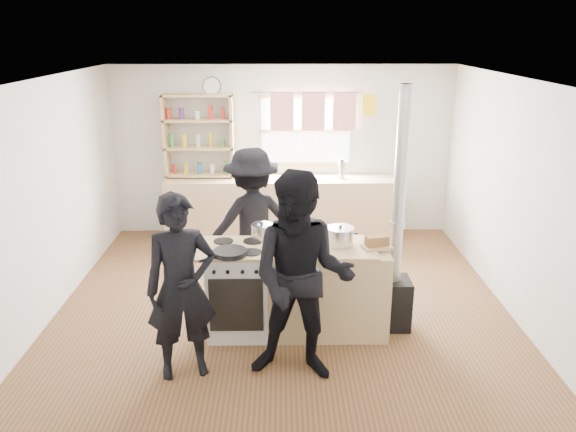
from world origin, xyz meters
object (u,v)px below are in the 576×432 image
object	(u,v)px
thermos	(342,169)
flue_heater	(394,270)
person_near_right	(302,279)
skillet_greens	(230,252)
stockpot_counter	(340,236)
roast_tray	(293,246)
person_far	(252,222)
cooking_island	(297,289)
stockpot_stove	(262,232)
bread_board	(377,243)
person_near_left	(181,288)

from	to	relation	value
thermos	flue_heater	size ratio (longest dim) A/B	0.11
thermos	person_near_right	world-z (taller)	person_near_right
skillet_greens	stockpot_counter	xyz separation A→B (m)	(1.07, 0.24, 0.06)
thermos	flue_heater	xyz separation A→B (m)	(0.27, -2.69, -0.39)
roast_tray	person_far	bearing A→B (deg)	113.81
cooking_island	person_far	bearing A→B (deg)	117.82
stockpot_stove	bread_board	world-z (taller)	stockpot_stove
person_near_left	person_far	bearing A→B (deg)	55.81
skillet_greens	flue_heater	bearing A→B (deg)	9.74
skillet_greens	roast_tray	size ratio (longest dim) A/B	1.34
person_near_left	roast_tray	bearing A→B (deg)	17.45
person_far	bread_board	bearing A→B (deg)	121.78
stockpot_stove	person_near_right	world-z (taller)	person_near_right
skillet_greens	person_near_right	bearing A→B (deg)	-40.95
thermos	skillet_greens	bearing A→B (deg)	-114.74
skillet_greens	person_far	distance (m)	1.15
stockpot_stove	person_near_right	size ratio (longest dim) A/B	0.12
stockpot_stove	person_near_right	bearing A→B (deg)	-69.55
person_far	person_near_left	bearing A→B (deg)	51.06
stockpot_counter	stockpot_stove	bearing A→B (deg)	167.37
skillet_greens	person_near_right	distance (m)	0.88
roast_tray	person_near_right	distance (m)	0.70
roast_tray	thermos	bearing A→B (deg)	74.83
thermos	bread_board	distance (m)	2.80
bread_board	person_far	world-z (taller)	person_far
cooking_island	person_far	xyz separation A→B (m)	(-0.49, 0.93, 0.40)
bread_board	person_near_left	xyz separation A→B (m)	(-1.81, -0.71, -0.14)
stockpot_counter	flue_heater	distance (m)	0.68
cooking_island	person_near_right	size ratio (longest dim) A/B	1.04
person_near_left	stockpot_stove	bearing A→B (deg)	38.28
roast_tray	bread_board	bearing A→B (deg)	3.52
roast_tray	cooking_island	bearing A→B (deg)	59.29
person_far	person_near_right	bearing A→B (deg)	85.34
bread_board	person_near_left	distance (m)	1.95
roast_tray	flue_heater	world-z (taller)	flue_heater
roast_tray	person_far	xyz separation A→B (m)	(-0.45, 1.01, -0.11)
flue_heater	person_far	xyz separation A→B (m)	(-1.49, 0.86, 0.22)
bread_board	stockpot_stove	bearing A→B (deg)	168.00
skillet_greens	stockpot_counter	distance (m)	1.10
stockpot_stove	stockpot_counter	distance (m)	0.80
bread_board	roast_tray	bearing A→B (deg)	-176.48
stockpot_counter	person_near_right	xyz separation A→B (m)	(-0.41, -0.82, -0.08)
skillet_greens	bread_board	bearing A→B (deg)	7.13
stockpot_counter	roast_tray	bearing A→B (deg)	-166.07
cooking_island	person_near_right	distance (m)	0.92
skillet_greens	stockpot_stove	bearing A→B (deg)	55.21
bread_board	person_near_right	xyz separation A→B (m)	(-0.76, -0.75, -0.04)
thermos	roast_tray	distance (m)	2.95
skillet_greens	person_near_left	size ratio (longest dim) A/B	0.27
thermos	skillet_greens	xyz separation A→B (m)	(-1.37, -2.98, -0.08)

